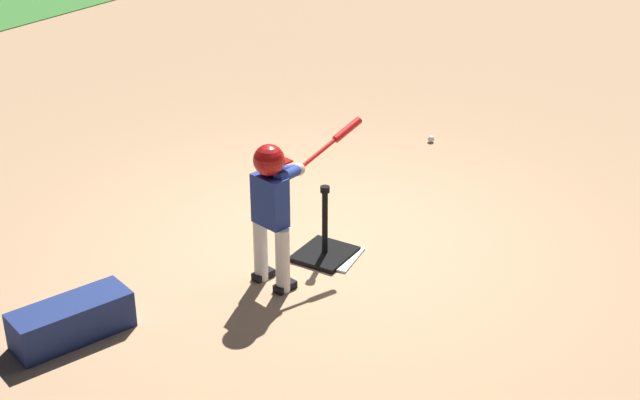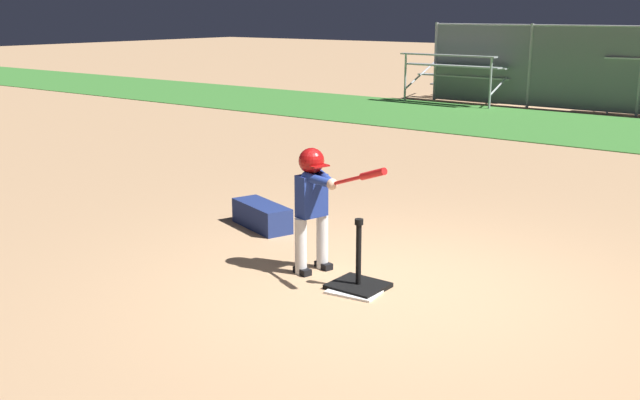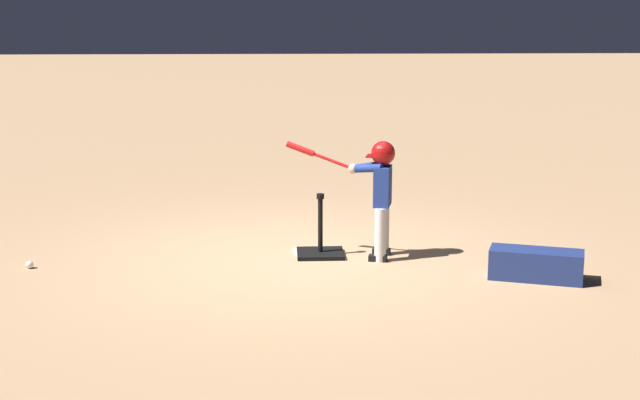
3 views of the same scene
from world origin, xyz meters
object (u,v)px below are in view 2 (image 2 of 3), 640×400
Objects in this scene: batter_child at (314,194)px; bleachers_center at (467,77)px; batting_tee at (358,280)px; equipment_bag at (262,216)px.

bleachers_center is (-4.96, 13.20, -0.11)m from batter_child.
bleachers_center is at bearing 112.58° from batting_tee.
batter_child is (-0.57, 0.11, 0.67)m from batting_tee.
equipment_bag is (-1.37, 0.81, -0.61)m from batter_child.
bleachers_center is at bearing 110.60° from batter_child.
batter_child reaches higher than batting_tee.
bleachers_center is 3.29× the size of equipment_bag.
batting_tee is 14.42m from bleachers_center.
bleachers_center reaches higher than batting_tee.
batting_tee reaches higher than equipment_bag.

